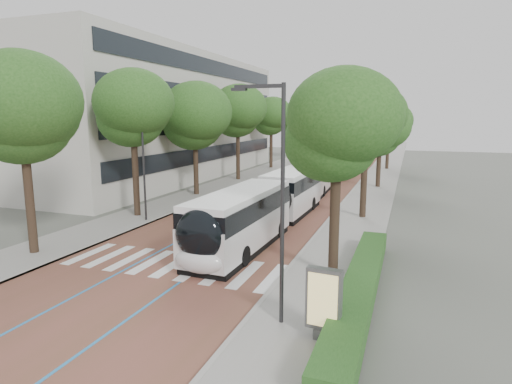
# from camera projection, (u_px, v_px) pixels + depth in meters

# --- Properties ---
(ground) EXTENTS (160.00, 160.00, 0.00)m
(ground) POSITION_uv_depth(u_px,v_px,m) (159.00, 272.00, 19.76)
(ground) COLOR #51544C
(ground) RESTS_ON ground
(road) EXTENTS (11.00, 140.00, 0.02)m
(road) POSITION_uv_depth(u_px,v_px,m) (325.00, 170.00, 56.79)
(road) COLOR brown
(road) RESTS_ON ground
(sidewalk_left) EXTENTS (4.00, 140.00, 0.12)m
(sidewalk_left) POSITION_uv_depth(u_px,v_px,m) (271.00, 168.00, 59.30)
(sidewalk_left) COLOR gray
(sidewalk_left) RESTS_ON ground
(sidewalk_right) EXTENTS (4.00, 140.00, 0.12)m
(sidewalk_right) POSITION_uv_depth(u_px,v_px,m) (383.00, 173.00, 54.26)
(sidewalk_right) COLOR gray
(sidewalk_right) RESTS_ON ground
(kerb_left) EXTENTS (0.20, 140.00, 0.14)m
(kerb_left) POSITION_uv_depth(u_px,v_px,m) (284.00, 168.00, 58.66)
(kerb_left) COLOR gray
(kerb_left) RESTS_ON ground
(kerb_right) EXTENTS (0.20, 140.00, 0.14)m
(kerb_right) POSITION_uv_depth(u_px,v_px,m) (368.00, 172.00, 54.90)
(kerb_right) COLOR gray
(kerb_right) RESTS_ON ground
(zebra_crossing) EXTENTS (10.55, 3.60, 0.01)m
(zebra_crossing) POSITION_uv_depth(u_px,v_px,m) (174.00, 265.00, 20.61)
(zebra_crossing) COLOR silver
(zebra_crossing) RESTS_ON ground
(lane_line_left) EXTENTS (0.12, 126.00, 0.01)m
(lane_line_left) POSITION_uv_depth(u_px,v_px,m) (313.00, 170.00, 57.32)
(lane_line_left) COLOR #2473B4
(lane_line_left) RESTS_ON road
(lane_line_right) EXTENTS (0.12, 126.00, 0.01)m
(lane_line_right) POSITION_uv_depth(u_px,v_px,m) (337.00, 171.00, 56.25)
(lane_line_right) COLOR #2473B4
(lane_line_right) RESTS_ON road
(office_building) EXTENTS (18.11, 40.00, 14.00)m
(office_building) POSITION_uv_depth(u_px,v_px,m) (145.00, 117.00, 51.00)
(office_building) COLOR #A7A39A
(office_building) RESTS_ON ground
(hedge) EXTENTS (1.20, 14.00, 0.80)m
(hedge) POSITION_uv_depth(u_px,v_px,m) (360.00, 287.00, 16.62)
(hedge) COLOR #1C4518
(hedge) RESTS_ON sidewalk_right
(streetlight_near) EXTENTS (1.82, 0.20, 8.00)m
(streetlight_near) POSITION_uv_depth(u_px,v_px,m) (277.00, 187.00, 13.92)
(streetlight_near) COLOR #2C2C2E
(streetlight_near) RESTS_ON sidewalk_right
(streetlight_far) EXTENTS (1.82, 0.20, 8.00)m
(streetlight_far) POSITION_uv_depth(u_px,v_px,m) (362.00, 143.00, 37.07)
(streetlight_far) COLOR #2C2C2E
(streetlight_far) RESTS_ON sidewalk_right
(lamp_post_left) EXTENTS (0.14, 0.14, 8.00)m
(lamp_post_left) POSITION_uv_depth(u_px,v_px,m) (143.00, 161.00, 28.50)
(lamp_post_left) COLOR #2C2C2E
(lamp_post_left) RESTS_ON sidewalk_left
(trees_left) EXTENTS (6.44, 61.07, 10.00)m
(trees_left) POSITION_uv_depth(u_px,v_px,m) (232.00, 118.00, 45.62)
(trees_left) COLOR black
(trees_left) RESTS_ON ground
(trees_right) EXTENTS (5.55, 47.15, 8.65)m
(trees_right) POSITION_uv_depth(u_px,v_px,m) (378.00, 128.00, 39.25)
(trees_right) COLOR black
(trees_right) RESTS_ON ground
(lead_bus) EXTENTS (3.00, 18.46, 3.20)m
(lead_bus) POSITION_uv_depth(u_px,v_px,m) (266.00, 206.00, 26.24)
(lead_bus) COLOR black
(lead_bus) RESTS_ON ground
(bus_queued_0) EXTENTS (2.89, 12.47, 3.20)m
(bus_queued_0) POSITION_uv_depth(u_px,v_px,m) (317.00, 174.00, 41.37)
(bus_queued_0) COLOR silver
(bus_queued_0) RESTS_ON ground
(bus_queued_1) EXTENTS (2.80, 12.45, 3.20)m
(bus_queued_1) POSITION_uv_depth(u_px,v_px,m) (340.00, 161.00, 53.28)
(bus_queued_1) COLOR silver
(bus_queued_1) RESTS_ON ground
(bus_queued_2) EXTENTS (3.11, 12.50, 3.20)m
(bus_queued_2) POSITION_uv_depth(u_px,v_px,m) (353.00, 152.00, 66.12)
(bus_queued_2) COLOR silver
(bus_queued_2) RESTS_ON ground
(bus_queued_3) EXTENTS (2.87, 12.46, 3.20)m
(bus_queued_3) POSITION_uv_depth(u_px,v_px,m) (364.00, 147.00, 77.77)
(bus_queued_3) COLOR silver
(bus_queued_3) RESTS_ON ground
(ad_panel) EXTENTS (1.14, 0.48, 2.33)m
(ad_panel) POSITION_uv_depth(u_px,v_px,m) (324.00, 302.00, 13.37)
(ad_panel) COLOR #59595B
(ad_panel) RESTS_ON sidewalk_right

